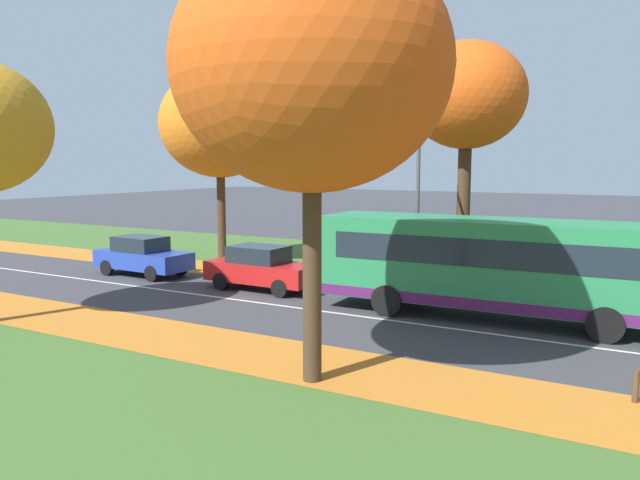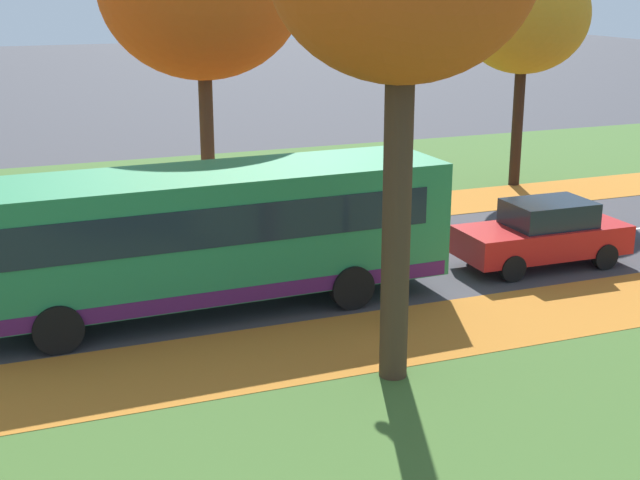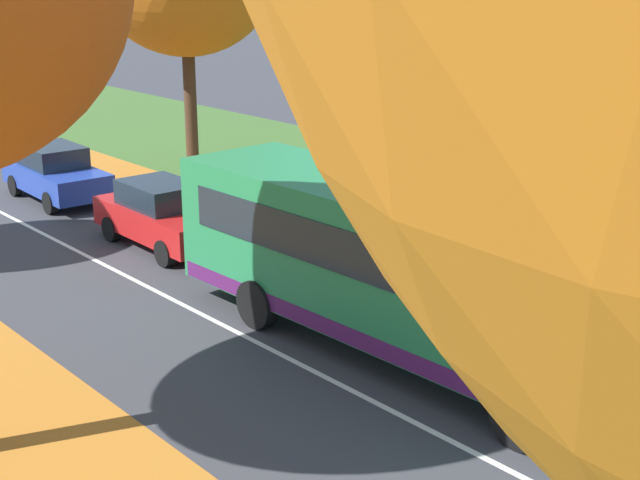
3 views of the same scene
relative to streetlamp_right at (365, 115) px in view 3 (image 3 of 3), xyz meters
The scene contains 8 objects.
leaf_litter_left 9.12m from the streetlamp_right, behind, with size 2.80×60.00×0.00m, color #B26B23.
grass_verge_right 8.35m from the streetlamp_right, 42.21° to the left, with size 12.00×90.00×0.01m, color #3D6028.
leaf_litter_right 3.97m from the streetlamp_right, 46.61° to the right, with size 2.80×60.00×0.00m, color #B26B23.
road_centre_line 7.25m from the streetlamp_right, 126.19° to the left, with size 0.12×80.00×0.01m, color silver.
streetlamp_right is the anchor object (origin of this frame).
bus 4.30m from the streetlamp_right, 120.92° to the right, with size 2.85×10.46×2.98m.
car_red_lead 6.24m from the streetlamp_right, 109.59° to the left, with size 1.83×4.22×1.62m.
car_blue_following 11.68m from the streetlamp_right, 99.39° to the left, with size 1.90×4.26×1.62m.
Camera 3 is at (-9.14, 1.76, 6.79)m, focal length 50.00 mm.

